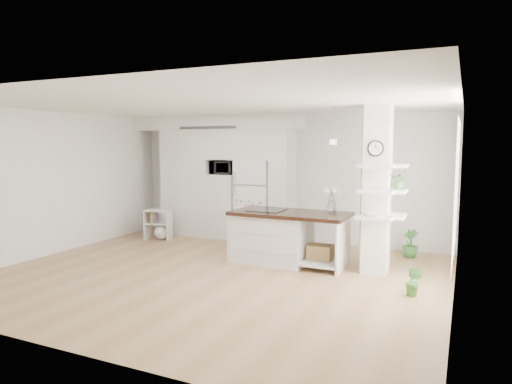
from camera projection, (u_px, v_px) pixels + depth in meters
floor at (215, 275)px, 7.31m from camera, size 7.00×6.00×0.01m
room at (214, 159)px, 7.12m from camera, size 7.04×6.04×2.72m
cabinet_wall at (218, 170)px, 10.17m from camera, size 4.00×0.71×2.70m
refrigerator at (256, 200)px, 9.86m from camera, size 0.78×0.69×1.75m
column at (381, 191)px, 7.20m from camera, size 0.69×0.90×2.70m
window at (456, 189)px, 5.98m from camera, size 0.00×2.40×2.40m
pendant_light at (323, 142)px, 6.52m from camera, size 0.12×0.12×0.10m
kitchen_island at (278, 236)px, 8.06m from camera, size 2.05×1.00×1.48m
bookshelf at (159, 226)px, 10.01m from camera, size 0.61×0.44×0.65m
floor_plant_a at (414, 281)px, 6.24m from camera, size 0.29×0.27×0.43m
floor_plant_b at (410, 243)px, 8.42m from camera, size 0.38×0.38×0.52m
microwave at (224, 168)px, 10.05m from camera, size 0.54×0.37×0.30m
shelf_plant at (399, 180)px, 7.23m from camera, size 0.27×0.23×0.30m
decor_bowl at (373, 214)px, 7.06m from camera, size 0.22×0.22×0.05m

